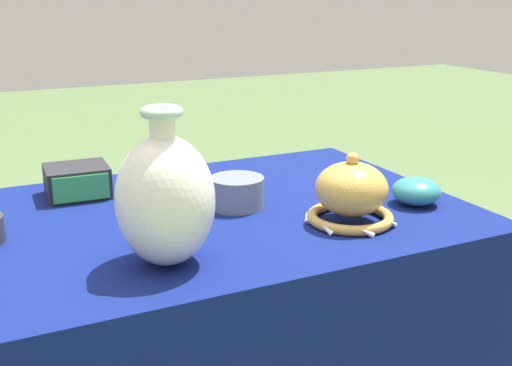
# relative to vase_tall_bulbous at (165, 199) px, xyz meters

# --- Properties ---
(display_table) EXTENTS (1.26, 0.78, 0.72)m
(display_table) POSITION_rel_vase_tall_bulbous_xyz_m (0.11, 0.21, -0.19)
(display_table) COLOR brown
(display_table) RESTS_ON ground_plane
(vase_tall_bulbous) EXTENTS (0.18, 0.18, 0.29)m
(vase_tall_bulbous) POSITION_rel_vase_tall_bulbous_xyz_m (0.00, 0.00, 0.00)
(vase_tall_bulbous) COLOR white
(vase_tall_bulbous) RESTS_ON display_table
(vase_dome_bell) EXTENTS (0.19, 0.20, 0.15)m
(vase_dome_bell) POSITION_rel_vase_tall_bulbous_xyz_m (0.42, 0.03, -0.06)
(vase_dome_bell) COLOR gold
(vase_dome_bell) RESTS_ON display_table
(mosaic_tile_box) EXTENTS (0.15, 0.14, 0.07)m
(mosaic_tile_box) POSITION_rel_vase_tall_bulbous_xyz_m (-0.07, 0.47, -0.09)
(mosaic_tile_box) COLOR #232328
(mosaic_tile_box) RESTS_ON display_table
(bowl_shallow_teal) EXTENTS (0.11, 0.11, 0.06)m
(bowl_shallow_teal) POSITION_rel_vase_tall_bulbous_xyz_m (0.62, 0.07, -0.09)
(bowl_shallow_teal) COLOR teal
(bowl_shallow_teal) RESTS_ON display_table
(pot_squat_slate) EXTENTS (0.12, 0.12, 0.07)m
(pot_squat_slate) POSITION_rel_vase_tall_bulbous_xyz_m (0.24, 0.23, -0.09)
(pot_squat_slate) COLOR slate
(pot_squat_slate) RESTS_ON display_table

